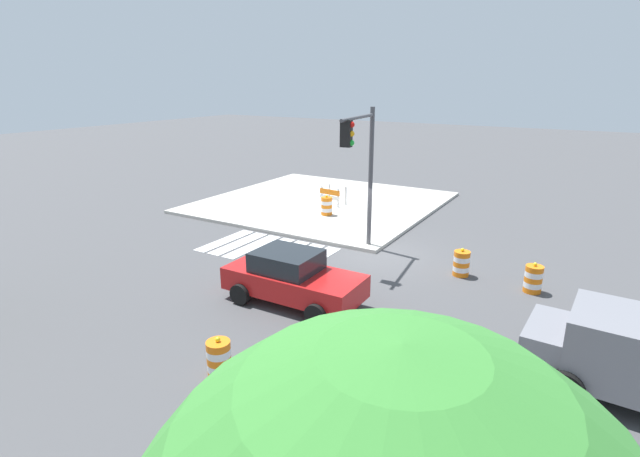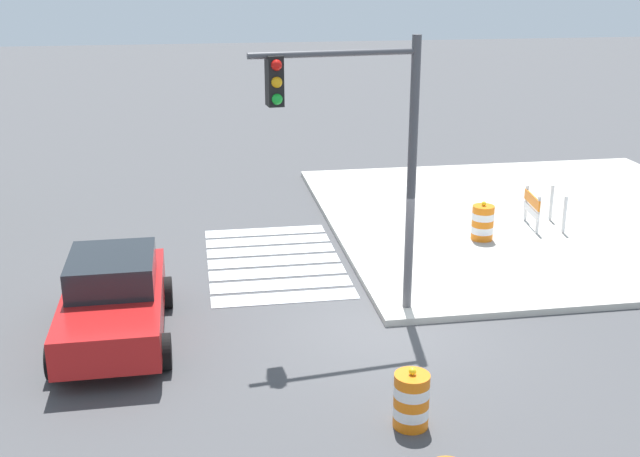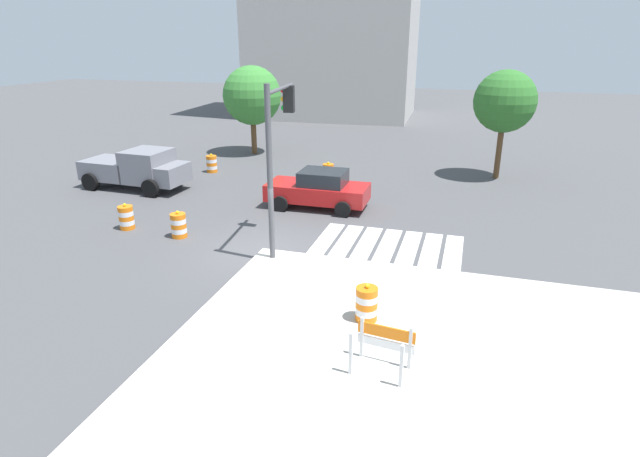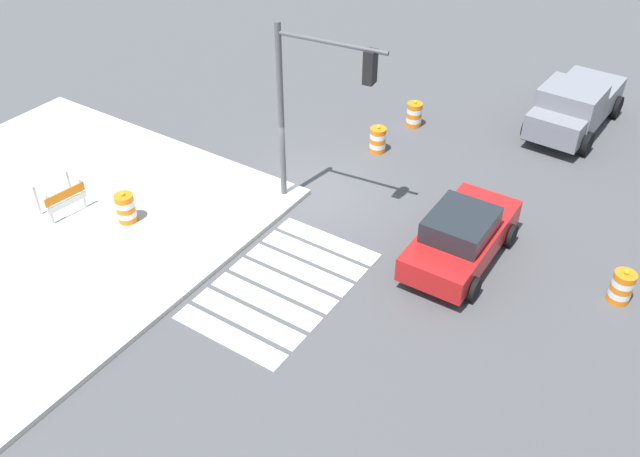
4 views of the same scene
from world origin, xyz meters
name	(u,v)px [view 3 (image 3 of 4)]	position (x,y,z in m)	size (l,w,h in m)	color
ground_plane	(263,252)	(0.00, 0.00, 0.00)	(120.00, 120.00, 0.00)	#474749
sidewalk_corner	(421,392)	(6.00, -6.00, 0.07)	(12.00, 12.00, 0.15)	#BCB7AD
crosswalk_stripes	(388,245)	(4.00, 1.80, 0.01)	(5.10, 3.20, 0.02)	silver
sports_car	(319,189)	(0.43, 5.26, 0.81)	(4.31, 2.16, 1.63)	red
pickup_truck	(139,169)	(-8.67, 5.59, 0.97)	(5.24, 2.54, 1.92)	slate
traffic_barrel_near_corner	(126,217)	(-5.86, 0.66, 0.45)	(0.56, 0.56, 1.02)	orange
traffic_barrel_crosswalk_end	(212,164)	(-6.87, 9.46, 0.45)	(0.56, 0.56, 1.02)	orange
traffic_barrel_median_near	(179,225)	(-3.49, 0.46, 0.45)	(0.56, 0.56, 1.02)	orange
traffic_barrel_median_far	(328,173)	(-0.32, 9.41, 0.45)	(0.56, 0.56, 1.02)	orange
traffic_barrel_on_sidewalk	(367,304)	(4.34, -3.62, 0.60)	(0.56, 0.56, 1.02)	orange
construction_barricade	(384,343)	(5.09, -5.44, 0.72)	(1.32, 0.93, 1.00)	silver
traffic_light_pole	(278,136)	(0.46, 0.53, 3.91)	(0.68, 3.28, 5.50)	#4C4C51
street_tree_streetside_near	(505,102)	(7.85, 12.55, 3.88)	(3.05, 3.05, 5.43)	brown
street_tree_streetside_mid	(252,96)	(-6.54, 14.47, 3.53)	(3.51, 3.51, 5.30)	brown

